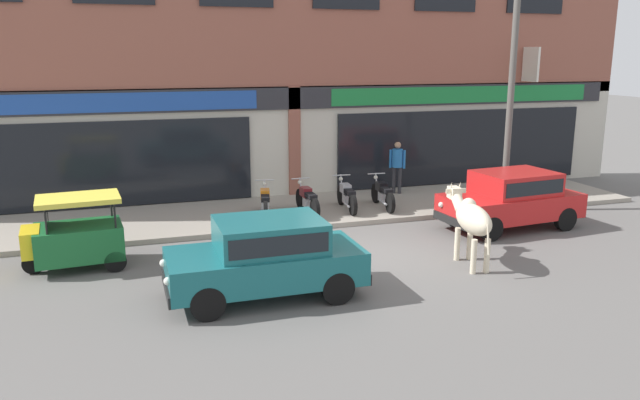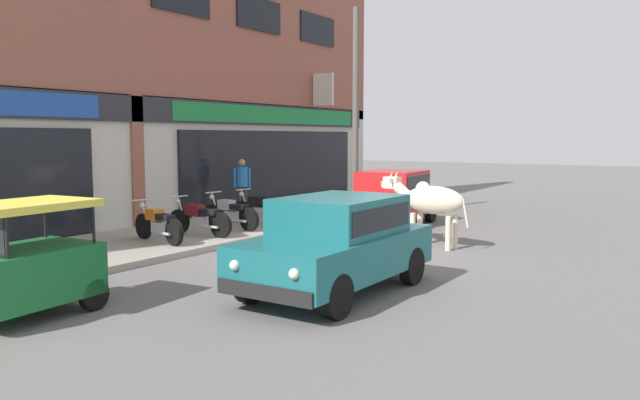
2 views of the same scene
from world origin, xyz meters
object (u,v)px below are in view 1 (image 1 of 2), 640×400
Objects in this scene: car_1 at (267,254)px; motorcycle_2 at (347,196)px; cow at (471,219)px; motorcycle_1 at (307,200)px; motorcycle_0 at (265,202)px; pedestrian at (397,162)px; utility_pole at (510,101)px; auto_rickshaw at (75,238)px; motorcycle_3 at (383,194)px; car_0 at (512,197)px.

motorcycle_2 is (3.45, 5.19, -0.30)m from car_1.
cow is 5.17m from motorcycle_1.
motorcycle_2 is at bearing 0.15° from motorcycle_0.
pedestrian is (4.49, 1.49, 0.60)m from motorcycle_0.
motorcycle_0 is at bearing 172.01° from utility_pole.
pedestrian is 0.27× the size of utility_pole.
pedestrian is (9.06, 3.96, 0.45)m from auto_rickshaw.
motorcycle_3 is at bearing 165.58° from utility_pole.
auto_rickshaw is at bearing 179.36° from car_0.
auto_rickshaw is 1.27× the size of pedestrian.
motorcycle_2 is at bearing 175.34° from motorcycle_3.
motorcycle_1 is at bearing -154.72° from pedestrian.
auto_rickshaw is 11.62m from utility_pole.
utility_pole is (3.35, -0.86, 2.56)m from motorcycle_3.
pedestrian is at bearing 25.28° from motorcycle_1.
auto_rickshaw is at bearing -157.34° from motorcycle_1.
utility_pole is at bearing 61.71° from car_0.
motorcycle_1 is 6.18m from utility_pole.
pedestrian reaches higher than motorcycle_1.
motorcycle_0 is (4.57, 2.47, -0.14)m from auto_rickshaw.
motorcycle_1 is at bearing 115.06° from cow.
motorcycle_0 is at bearing -161.62° from pedestrian.
cow is 6.35m from pedestrian.
motorcycle_2 is 1.00× the size of motorcycle_3.
utility_pole is at bearing -12.16° from motorcycle_2.
utility_pole is at bearing 48.50° from cow.
motorcycle_0 and motorcycle_2 have the same top height.
cow reaches higher than motorcycle_1.
utility_pole is (0.89, 1.65, 2.27)m from car_0.
motorcycle_1 is (-2.18, 4.66, -0.49)m from cow.
motorcycle_1 is at bearing -175.25° from motorcycle_2.
auto_rickshaw reaches higher than car_0.
car_0 is at bearing -0.64° from auto_rickshaw.
cow is 0.36× the size of utility_pole.
pedestrian is at bearing 107.88° from car_0.
motorcycle_2 is (-3.50, 2.59, -0.30)m from car_0.
car_0 reaches higher than motorcycle_0.
pedestrian is at bearing 18.38° from motorcycle_0.
motorcycle_1 is (1.14, -0.09, 0.00)m from motorcycle_0.
pedestrian is (2.19, 1.49, 0.60)m from motorcycle_2.
car_1 is 9.20m from utility_pole.
pedestrian is 3.82m from utility_pole.
car_1 is at bearing -131.30° from motorcycle_3.
auto_rickshaw is at bearing -172.25° from utility_pole.
car_1 reaches higher than motorcycle_1.
auto_rickshaw is (-3.42, 2.72, -0.15)m from car_1.
car_1 is 5.59m from motorcycle_1.
cow is 4.89m from motorcycle_2.
motorcycle_0 is 3.34m from motorcycle_3.
car_0 is 4.37m from motorcycle_2.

